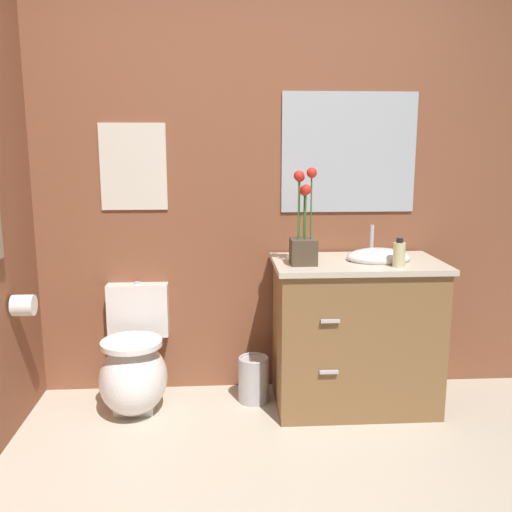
{
  "coord_description": "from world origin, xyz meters",
  "views": [
    {
      "loc": [
        -0.17,
        -1.88,
        1.49
      ],
      "look_at": [
        0.02,
        1.12,
        0.9
      ],
      "focal_mm": 39.63,
      "sensor_mm": 36.0,
      "label": 1
    }
  ],
  "objects_px": {
    "vanity_cabinet": "(355,332)",
    "trash_bin": "(254,379)",
    "flower_vase": "(304,234)",
    "soap_bottle": "(399,254)",
    "wall_poster": "(133,167)",
    "toilet": "(134,368)",
    "toilet_paper_roll": "(23,305)",
    "wall_mirror": "(349,153)"
  },
  "relations": [
    {
      "from": "flower_vase",
      "to": "wall_mirror",
      "type": "bearing_deg",
      "value": 49.05
    },
    {
      "from": "trash_bin",
      "to": "flower_vase",
      "type": "bearing_deg",
      "value": -28.95
    },
    {
      "from": "flower_vase",
      "to": "trash_bin",
      "type": "relative_size",
      "value": 1.92
    },
    {
      "from": "vanity_cabinet",
      "to": "wall_mirror",
      "type": "distance_m",
      "value": 1.05
    },
    {
      "from": "toilet",
      "to": "trash_bin",
      "type": "distance_m",
      "value": 0.7
    },
    {
      "from": "vanity_cabinet",
      "to": "flower_vase",
      "type": "bearing_deg",
      "value": -167.35
    },
    {
      "from": "trash_bin",
      "to": "toilet_paper_roll",
      "type": "xyz_separation_m",
      "value": [
        -1.21,
        -0.24,
        0.54
      ]
    },
    {
      "from": "trash_bin",
      "to": "wall_poster",
      "type": "bearing_deg",
      "value": 162.14
    },
    {
      "from": "flower_vase",
      "to": "wall_mirror",
      "type": "height_order",
      "value": "wall_mirror"
    },
    {
      "from": "soap_bottle",
      "to": "wall_poster",
      "type": "xyz_separation_m",
      "value": [
        -1.44,
        0.47,
        0.44
      ]
    },
    {
      "from": "flower_vase",
      "to": "soap_bottle",
      "type": "xyz_separation_m",
      "value": [
        0.5,
        -0.1,
        -0.1
      ]
    },
    {
      "from": "vanity_cabinet",
      "to": "flower_vase",
      "type": "xyz_separation_m",
      "value": [
        -0.32,
        -0.07,
        0.58
      ]
    },
    {
      "from": "flower_vase",
      "to": "wall_mirror",
      "type": "relative_size",
      "value": 0.65
    },
    {
      "from": "vanity_cabinet",
      "to": "flower_vase",
      "type": "distance_m",
      "value": 0.67
    },
    {
      "from": "soap_bottle",
      "to": "wall_mirror",
      "type": "bearing_deg",
      "value": 111.0
    },
    {
      "from": "toilet_paper_roll",
      "to": "wall_mirror",
      "type": "bearing_deg",
      "value": 14.56
    },
    {
      "from": "wall_poster",
      "to": "trash_bin",
      "type": "bearing_deg",
      "value": -17.86
    },
    {
      "from": "flower_vase",
      "to": "toilet",
      "type": "bearing_deg",
      "value": 174.08
    },
    {
      "from": "trash_bin",
      "to": "soap_bottle",
      "type": "bearing_deg",
      "value": -17.98
    },
    {
      "from": "toilet",
      "to": "wall_poster",
      "type": "distance_m",
      "value": 1.16
    },
    {
      "from": "wall_mirror",
      "to": "vanity_cabinet",
      "type": "bearing_deg",
      "value": -89.47
    },
    {
      "from": "wall_poster",
      "to": "wall_mirror",
      "type": "height_order",
      "value": "wall_mirror"
    },
    {
      "from": "flower_vase",
      "to": "trash_bin",
      "type": "bearing_deg",
      "value": 151.05
    },
    {
      "from": "soap_bottle",
      "to": "trash_bin",
      "type": "height_order",
      "value": "soap_bottle"
    },
    {
      "from": "trash_bin",
      "to": "wall_mirror",
      "type": "xyz_separation_m",
      "value": [
        0.58,
        0.22,
        1.31
      ]
    },
    {
      "from": "soap_bottle",
      "to": "toilet_paper_roll",
      "type": "height_order",
      "value": "soap_bottle"
    },
    {
      "from": "toilet",
      "to": "wall_mirror",
      "type": "distance_m",
      "value": 1.77
    },
    {
      "from": "toilet",
      "to": "toilet_paper_roll",
      "type": "height_order",
      "value": "toilet_paper_roll"
    },
    {
      "from": "wall_poster",
      "to": "toilet_paper_roll",
      "type": "height_order",
      "value": "wall_poster"
    },
    {
      "from": "vanity_cabinet",
      "to": "wall_poster",
      "type": "height_order",
      "value": "wall_poster"
    },
    {
      "from": "vanity_cabinet",
      "to": "trash_bin",
      "type": "bearing_deg",
      "value": 172.84
    },
    {
      "from": "toilet",
      "to": "trash_bin",
      "type": "bearing_deg",
      "value": 3.89
    },
    {
      "from": "toilet",
      "to": "soap_bottle",
      "type": "distance_m",
      "value": 1.61
    },
    {
      "from": "flower_vase",
      "to": "trash_bin",
      "type": "distance_m",
      "value": 0.93
    },
    {
      "from": "vanity_cabinet",
      "to": "trash_bin",
      "type": "xyz_separation_m",
      "value": [
        -0.58,
        0.07,
        -0.3
      ]
    },
    {
      "from": "vanity_cabinet",
      "to": "wall_mirror",
      "type": "relative_size",
      "value": 1.3
    },
    {
      "from": "toilet",
      "to": "flower_vase",
      "type": "xyz_separation_m",
      "value": [
        0.95,
        -0.1,
        0.78
      ]
    },
    {
      "from": "vanity_cabinet",
      "to": "soap_bottle",
      "type": "distance_m",
      "value": 0.55
    },
    {
      "from": "toilet_paper_roll",
      "to": "vanity_cabinet",
      "type": "bearing_deg",
      "value": 5.43
    },
    {
      "from": "soap_bottle",
      "to": "wall_poster",
      "type": "distance_m",
      "value": 1.58
    },
    {
      "from": "flower_vase",
      "to": "toilet_paper_roll",
      "type": "bearing_deg",
      "value": -176.18
    },
    {
      "from": "vanity_cabinet",
      "to": "soap_bottle",
      "type": "relative_size",
      "value": 6.66
    }
  ]
}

